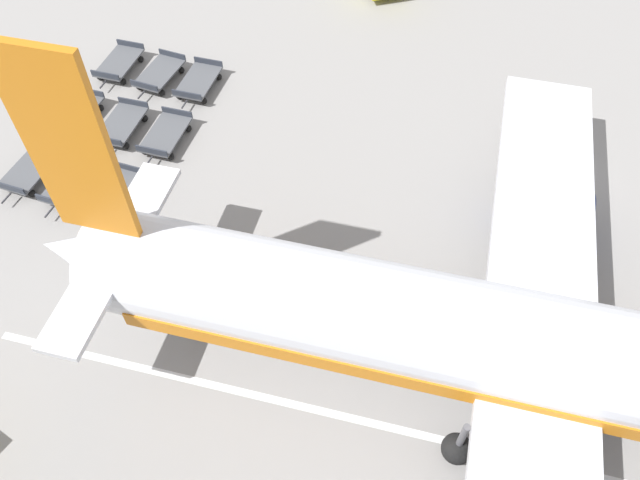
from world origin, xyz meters
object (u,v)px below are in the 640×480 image
object	(u,v)px
baggage_dolly_row_mid_a_col_b	(121,125)
baggage_dolly_row_mid_b_col_c	(119,195)
airplane	(568,359)
baggage_dolly_row_mid_a_col_a	(159,74)
baggage_dolly_row_mid_b_col_b	(166,135)
baggage_dolly_row_near_col_a	(119,63)
baggage_dolly_row_mid_a_col_c	(72,183)
baggage_dolly_row_near_col_c	(31,170)
baggage_dolly_row_near_col_b	(76,113)
baggage_dolly_row_mid_b_col_a	(198,82)

from	to	relation	value
baggage_dolly_row_mid_a_col_b	baggage_dolly_row_mid_b_col_c	world-z (taller)	same
airplane	baggage_dolly_row_mid_a_col_b	xyz separation A→B (m)	(-12.57, -19.84, -2.77)
baggage_dolly_row_mid_a_col_a	baggage_dolly_row_mid_b_col_b	world-z (taller)	same
baggage_dolly_row_mid_b_col_c	baggage_dolly_row_near_col_a	bearing A→B (deg)	-162.47
baggage_dolly_row_mid_a_col_c	baggage_dolly_row_mid_b_col_b	size ratio (longest dim) A/B	1.00
baggage_dolly_row_near_col_c	baggage_dolly_row_mid_a_col_a	xyz separation A→B (m)	(-7.95, 4.11, 0.00)
baggage_dolly_row_mid_a_col_a	baggage_dolly_row_mid_a_col_b	bearing A→B (deg)	-10.41
airplane	baggage_dolly_row_mid_a_col_a	xyz separation A→B (m)	(-16.91, -19.04, -2.77)
baggage_dolly_row_near_col_c	baggage_dolly_row_near_col_b	bearing A→B (deg)	170.66
baggage_dolly_row_mid_a_col_c	baggage_dolly_row_near_col_c	bearing A→B (deg)	-104.51
airplane	baggage_dolly_row_near_col_b	xyz separation A→B (m)	(-13.19, -22.46, -2.77)
baggage_dolly_row_near_col_b	airplane	bearing A→B (deg)	59.58
airplane	baggage_dolly_row_mid_a_col_c	bearing A→B (deg)	-111.85
baggage_dolly_row_near_col_c	baggage_dolly_row_mid_a_col_c	distance (m)	2.35
baggage_dolly_row_near_col_c	baggage_dolly_row_mid_b_col_b	size ratio (longest dim) A/B	1.00
baggage_dolly_row_near_col_a	baggage_dolly_row_near_col_c	xyz separation A→B (m)	(8.62, -1.62, 0.00)
baggage_dolly_row_near_col_b	baggage_dolly_row_mid_a_col_a	bearing A→B (deg)	137.44
baggage_dolly_row_mid_b_col_c	baggage_dolly_row_mid_a_col_a	bearing A→B (deg)	-176.36
baggage_dolly_row_near_col_a	baggage_dolly_row_near_col_b	distance (m)	4.49
baggage_dolly_row_near_col_b	baggage_dolly_row_mid_a_col_a	world-z (taller)	same
airplane	baggage_dolly_row_mid_a_col_b	world-z (taller)	airplane
airplane	baggage_dolly_row_mid_a_col_c	distance (m)	22.67
baggage_dolly_row_near_col_b	baggage_dolly_row_mid_b_col_a	size ratio (longest dim) A/B	1.00
baggage_dolly_row_near_col_c	baggage_dolly_row_mid_b_col_c	distance (m)	4.82
baggage_dolly_row_near_col_a	baggage_dolly_row_mid_a_col_c	distance (m)	9.23
baggage_dolly_row_near_col_a	baggage_dolly_row_mid_b_col_a	bearing A→B (deg)	76.68
baggage_dolly_row_mid_b_col_c	baggage_dolly_row_mid_a_col_c	bearing A→B (deg)	-102.32
baggage_dolly_row_mid_b_col_b	airplane	bearing A→B (deg)	55.22
airplane	baggage_dolly_row_mid_b_col_a	bearing A→B (deg)	-134.51
baggage_dolly_row_near_col_b	baggage_dolly_row_mid_b_col_b	size ratio (longest dim) A/B	1.00
baggage_dolly_row_near_col_c	baggage_dolly_row_mid_a_col_c	bearing A→B (deg)	75.49
baggage_dolly_row_mid_a_col_a	baggage_dolly_row_near_col_a	bearing A→B (deg)	-105.08
baggage_dolly_row_mid_a_col_b	baggage_dolly_row_mid_b_col_b	distance (m)	2.50
baggage_dolly_row_near_col_c	baggage_dolly_row_mid_b_col_b	xyz separation A→B (m)	(-3.12, 5.77, 0.00)
baggage_dolly_row_mid_a_col_a	baggage_dolly_row_mid_b_col_b	bearing A→B (deg)	18.88
baggage_dolly_row_near_col_c	baggage_dolly_row_mid_b_col_a	xyz separation A→B (m)	(-7.48, 6.43, 0.00)
baggage_dolly_row_mid_a_col_b	baggage_dolly_row_mid_b_col_a	distance (m)	4.96
baggage_dolly_row_mid_a_col_c	baggage_dolly_row_near_col_a	bearing A→B (deg)	-175.92
baggage_dolly_row_near_col_a	baggage_dolly_row_mid_a_col_c	size ratio (longest dim) A/B	1.00
baggage_dolly_row_near_col_a	baggage_dolly_row_mid_b_col_a	xyz separation A→B (m)	(1.14, 4.81, 0.00)
baggage_dolly_row_near_col_c	baggage_dolly_row_mid_b_col_b	world-z (taller)	same
baggage_dolly_row_mid_a_col_c	baggage_dolly_row_mid_b_col_b	bearing A→B (deg)	136.66
baggage_dolly_row_mid_b_col_a	baggage_dolly_row_mid_a_col_a	bearing A→B (deg)	-101.40
airplane	baggage_dolly_row_mid_a_col_c	xyz separation A→B (m)	(-8.37, -20.88, -2.77)
baggage_dolly_row_near_col_b	baggage_dolly_row_near_col_c	size ratio (longest dim) A/B	1.00
baggage_dolly_row_near_col_a	baggage_dolly_row_mid_a_col_c	xyz separation A→B (m)	(9.21, 0.66, 0.00)
baggage_dolly_row_near_col_a	baggage_dolly_row_near_col_c	world-z (taller)	same
baggage_dolly_row_mid_a_col_a	baggage_dolly_row_mid_a_col_c	distance (m)	8.73
baggage_dolly_row_near_col_b	baggage_dolly_row_mid_b_col_b	bearing A→B (deg)	77.67
baggage_dolly_row_mid_b_col_a	baggage_dolly_row_mid_b_col_c	bearing A→B (deg)	-11.41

